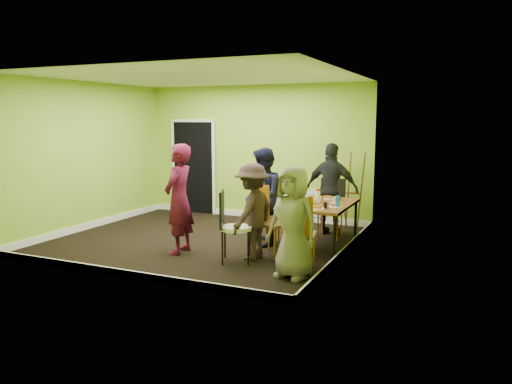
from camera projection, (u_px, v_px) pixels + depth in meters
ground at (203, 240)px, 8.71m from camera, size 5.00×5.00×0.00m
room_walls at (202, 184)px, 8.61m from camera, size 5.04×4.54×2.82m
dining_table at (323, 207)px, 8.08m from camera, size 0.90×1.50×0.75m
chair_left_far at (278, 209)px, 8.32m from camera, size 0.53×0.53×1.09m
chair_left_near at (267, 217)px, 7.77m from camera, size 0.53×0.53×1.06m
chair_back_end at (332, 196)px, 8.96m from camera, size 0.45×0.52×1.04m
chair_front_end at (298, 229)px, 6.87m from camera, size 0.53×0.53×1.08m
chair_bentwood at (231, 223)px, 7.35m from camera, size 0.55×0.54×1.07m
easel at (350, 191)px, 9.46m from camera, size 0.60×0.57×1.51m
plate_near_left at (315, 198)px, 8.61m from camera, size 0.23×0.23×0.01m
plate_near_right at (302, 206)px, 7.82m from camera, size 0.22×0.22×0.01m
plate_far_back at (328, 198)px, 8.53m from camera, size 0.26×0.26×0.01m
plate_far_front at (316, 208)px, 7.58m from camera, size 0.25×0.25×0.01m
plate_wall_back at (337, 203)px, 8.10m from camera, size 0.21×0.21×0.01m
plate_wall_front at (336, 206)px, 7.76m from camera, size 0.22×0.22×0.01m
thermos at (318, 197)px, 8.11m from camera, size 0.07×0.07×0.20m
blue_bottle at (337, 202)px, 7.71m from camera, size 0.07×0.07×0.18m
orange_bottle at (322, 199)px, 8.29m from camera, size 0.04×0.04×0.08m
glass_mid at (318, 198)px, 8.35m from camera, size 0.06×0.06×0.10m
glass_back at (339, 198)px, 8.36m from camera, size 0.07×0.07×0.09m
glass_front at (325, 205)px, 7.61m from camera, size 0.06×0.06×0.09m
cup_a at (313, 201)px, 8.00m from camera, size 0.12×0.12×0.09m
cup_b at (336, 200)px, 8.08m from camera, size 0.11×0.11×0.10m
person_standing at (179, 199)px, 7.79m from camera, size 0.47×0.66×1.73m
person_left_far at (263, 197)px, 8.28m from camera, size 0.82×0.94×1.64m
person_left_near at (253, 212)px, 7.49m from camera, size 0.64×1.00×1.46m
person_back_end at (332, 189)px, 9.05m from camera, size 1.00×0.46×1.68m
person_front_end at (293, 222)px, 6.60m from camera, size 0.82×0.63×1.50m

